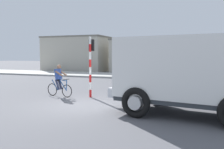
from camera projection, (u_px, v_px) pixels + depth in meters
name	position (u px, v px, depth m)	size (l,w,h in m)	color
ground_plane	(82.00, 105.00, 11.00)	(120.00, 120.00, 0.00)	#56565B
sidewalk_far	(149.00, 76.00, 24.46)	(80.00, 5.00, 0.16)	#ADADA8
truck_foreground	(190.00, 71.00, 9.02)	(5.73, 3.43, 2.90)	white
cyclist	(59.00, 81.00, 13.21)	(1.71, 0.56, 1.72)	black
traffic_light_pole	(91.00, 58.00, 12.97)	(0.24, 0.43, 3.20)	red
building_corner_left	(78.00, 54.00, 34.02)	(8.65, 5.55, 4.67)	#B2AD9E
building_mid_block	(150.00, 56.00, 31.73)	(8.84, 7.07, 4.19)	#B2AD9E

